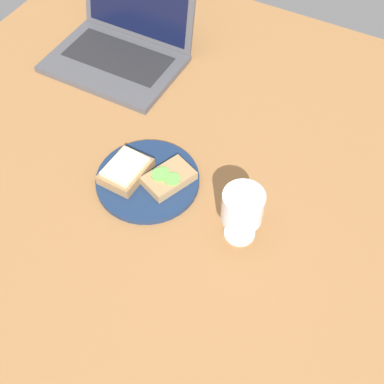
% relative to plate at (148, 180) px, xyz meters
% --- Properties ---
extents(wooden_table, '(1.40, 1.40, 0.03)m').
position_rel_plate_xyz_m(wooden_table, '(0.05, 0.01, -0.02)').
color(wooden_table, '#9E6B3D').
rests_on(wooden_table, ground).
extents(plate, '(0.22, 0.22, 0.01)m').
position_rel_plate_xyz_m(plate, '(0.00, 0.00, 0.00)').
color(plate, navy).
rests_on(plate, wooden_table).
extents(sandwich_with_cucumber, '(0.10, 0.12, 0.03)m').
position_rel_plate_xyz_m(sandwich_with_cucumber, '(0.04, 0.01, 0.02)').
color(sandwich_with_cucumber, '#A88456').
rests_on(sandwich_with_cucumber, plate).
extents(sandwich_with_cheese, '(0.08, 0.11, 0.03)m').
position_rel_plate_xyz_m(sandwich_with_cheese, '(-0.04, -0.01, 0.02)').
color(sandwich_with_cheese, '#937047').
rests_on(sandwich_with_cheese, plate).
extents(wine_glass, '(0.08, 0.08, 0.12)m').
position_rel_plate_xyz_m(wine_glass, '(0.22, -0.02, 0.08)').
color(wine_glass, white).
rests_on(wine_glass, wooden_table).
extents(laptop, '(0.32, 0.26, 0.19)m').
position_rel_plate_xyz_m(laptop, '(-0.27, 0.32, 0.03)').
color(laptop, '#4C4C51').
rests_on(laptop, wooden_table).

